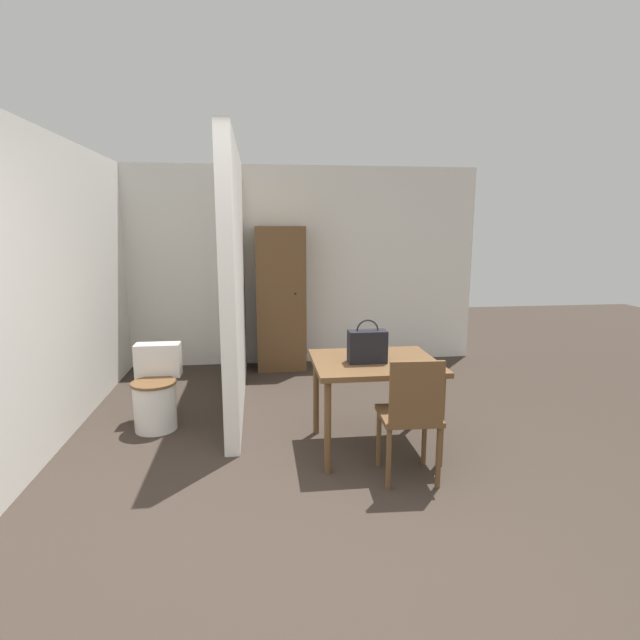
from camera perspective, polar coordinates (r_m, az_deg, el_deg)
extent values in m
plane|color=#382D26|center=(2.97, 1.31, -25.56)|extent=(16.00, 16.00, 0.00)
cube|color=white|center=(6.44, -3.94, 6.12)|extent=(4.93, 0.12, 2.50)
cube|color=white|center=(4.70, -27.93, 3.23)|extent=(0.12, 4.98, 2.50)
cube|color=white|center=(5.03, -9.71, 4.73)|extent=(0.12, 2.70, 2.50)
cube|color=brown|center=(3.92, 6.27, -4.86)|extent=(0.96, 0.83, 0.04)
cylinder|color=brown|center=(3.63, 0.88, -12.18)|extent=(0.05, 0.05, 0.69)
cylinder|color=brown|center=(3.83, 13.64, -11.25)|extent=(0.05, 0.05, 0.69)
cylinder|color=brown|center=(4.29, -0.45, -8.53)|extent=(0.05, 0.05, 0.69)
cylinder|color=brown|center=(4.46, 10.41, -7.95)|extent=(0.05, 0.05, 0.69)
cube|color=brown|center=(3.60, 10.08, -10.70)|extent=(0.42, 0.42, 0.04)
cube|color=brown|center=(3.35, 11.01, -8.15)|extent=(0.36, 0.05, 0.43)
cylinder|color=brown|center=(3.81, 6.74, -13.24)|extent=(0.04, 0.04, 0.44)
cylinder|color=brown|center=(3.88, 11.83, -12.90)|extent=(0.04, 0.04, 0.44)
cylinder|color=brown|center=(3.50, 7.85, -15.48)|extent=(0.04, 0.04, 0.44)
cylinder|color=brown|center=(3.59, 13.40, -15.03)|extent=(0.04, 0.04, 0.44)
cylinder|color=white|center=(4.65, -18.33, -9.40)|extent=(0.36, 0.36, 0.41)
cylinder|color=brown|center=(4.58, -18.49, -6.85)|extent=(0.38, 0.38, 0.02)
cube|color=white|center=(4.78, -18.01, -4.36)|extent=(0.40, 0.18, 0.30)
cube|color=black|center=(3.82, 5.42, -3.03)|extent=(0.29, 0.14, 0.25)
torus|color=black|center=(3.79, 5.45, -1.22)|extent=(0.17, 0.01, 0.17)
cube|color=brown|center=(6.18, -4.52, 2.46)|extent=(0.60, 0.45, 1.76)
sphere|color=black|center=(5.94, -2.84, 3.01)|extent=(0.02, 0.02, 0.02)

